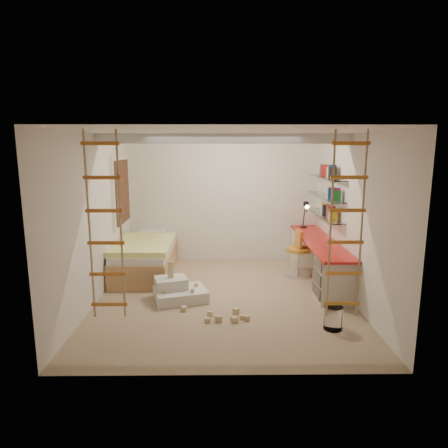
{
  "coord_description": "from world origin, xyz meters",
  "views": [
    {
      "loc": [
        -0.07,
        -6.12,
        2.39
      ],
      "look_at": [
        0.0,
        0.3,
        1.15
      ],
      "focal_mm": 32.0,
      "sensor_mm": 36.0,
      "label": 1
    }
  ],
  "objects_px": {
    "desk": "(318,258)",
    "play_platform": "(178,291)",
    "bed": "(146,257)",
    "swivel_chair": "(298,259)"
  },
  "relations": [
    {
      "from": "desk",
      "to": "play_platform",
      "type": "relative_size",
      "value": 2.97
    },
    {
      "from": "desk",
      "to": "play_platform",
      "type": "height_order",
      "value": "desk"
    },
    {
      "from": "bed",
      "to": "play_platform",
      "type": "bearing_deg",
      "value": -60.7
    },
    {
      "from": "bed",
      "to": "play_platform",
      "type": "height_order",
      "value": "bed"
    },
    {
      "from": "desk",
      "to": "swivel_chair",
      "type": "distance_m",
      "value": 0.4
    },
    {
      "from": "desk",
      "to": "bed",
      "type": "relative_size",
      "value": 1.4
    },
    {
      "from": "desk",
      "to": "bed",
      "type": "distance_m",
      "value": 3.22
    },
    {
      "from": "swivel_chair",
      "to": "desk",
      "type": "bearing_deg",
      "value": -36.41
    },
    {
      "from": "swivel_chair",
      "to": "play_platform",
      "type": "relative_size",
      "value": 0.92
    },
    {
      "from": "bed",
      "to": "play_platform",
      "type": "xyz_separation_m",
      "value": [
        0.74,
        -1.32,
        -0.19
      ]
    }
  ]
}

